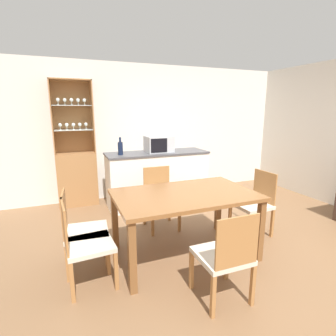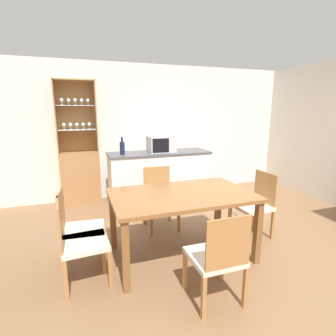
{
  "view_description": "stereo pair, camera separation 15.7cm",
  "coord_description": "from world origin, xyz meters",
  "px_view_note": "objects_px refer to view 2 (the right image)",
  "views": [
    {
      "loc": [
        -1.9,
        -2.41,
        1.7
      ],
      "look_at": [
        -0.53,
        1.03,
        0.87
      ],
      "focal_mm": 28.0,
      "sensor_mm": 36.0,
      "label": 1
    },
    {
      "loc": [
        -1.75,
        -2.47,
        1.7
      ],
      "look_at": [
        -0.53,
        1.03,
        0.87
      ],
      "focal_mm": 28.0,
      "sensor_mm": 36.0,
      "label": 2
    }
  ],
  "objects_px": {
    "dining_chair_head_near": "(217,257)",
    "wine_bottle": "(122,148)",
    "dining_table": "(182,201)",
    "dining_chair_side_left_near": "(79,242)",
    "display_cabinet": "(80,168)",
    "microwave": "(161,144)",
    "dining_chair_side_right_far": "(255,204)",
    "dining_chair_side_left_far": "(79,229)",
    "dining_chair_head_far": "(160,198)"
  },
  "relations": [
    {
      "from": "dining_chair_head_near",
      "to": "dining_table",
      "type": "bearing_deg",
      "value": 90.32
    },
    {
      "from": "display_cabinet",
      "to": "microwave",
      "type": "distance_m",
      "value": 1.54
    },
    {
      "from": "dining_chair_side_left_near",
      "to": "wine_bottle",
      "type": "height_order",
      "value": "wine_bottle"
    },
    {
      "from": "dining_chair_side_right_far",
      "to": "dining_chair_side_left_far",
      "type": "xyz_separation_m",
      "value": [
        -2.27,
        0.0,
        0.0
      ]
    },
    {
      "from": "dining_chair_head_far",
      "to": "microwave",
      "type": "xyz_separation_m",
      "value": [
        0.32,
        0.94,
        0.66
      ]
    },
    {
      "from": "microwave",
      "to": "dining_chair_side_right_far",
      "type": "bearing_deg",
      "value": -63.33
    },
    {
      "from": "dining_chair_side_left_far",
      "to": "dining_table",
      "type": "bearing_deg",
      "value": 86.89
    },
    {
      "from": "dining_chair_side_right_far",
      "to": "microwave",
      "type": "xyz_separation_m",
      "value": [
        -0.81,
        1.62,
        0.66
      ]
    },
    {
      "from": "display_cabinet",
      "to": "microwave",
      "type": "bearing_deg",
      "value": -20.24
    },
    {
      "from": "dining_chair_side_left_far",
      "to": "wine_bottle",
      "type": "relative_size",
      "value": 3.0
    },
    {
      "from": "dining_chair_head_near",
      "to": "dining_chair_side_left_near",
      "type": "bearing_deg",
      "value": 149.38
    },
    {
      "from": "dining_chair_head_far",
      "to": "dining_chair_side_left_far",
      "type": "distance_m",
      "value": 1.32
    },
    {
      "from": "dining_chair_head_far",
      "to": "dining_chair_side_left_near",
      "type": "distance_m",
      "value": 1.5
    },
    {
      "from": "dining_table",
      "to": "dining_chair_side_right_far",
      "type": "distance_m",
      "value": 1.17
    },
    {
      "from": "display_cabinet",
      "to": "dining_chair_side_left_near",
      "type": "distance_m",
      "value": 2.44
    },
    {
      "from": "wine_bottle",
      "to": "microwave",
      "type": "bearing_deg",
      "value": 5.39
    },
    {
      "from": "dining_chair_side_left_near",
      "to": "dining_chair_side_right_far",
      "type": "bearing_deg",
      "value": 93.63
    },
    {
      "from": "dining_chair_side_right_far",
      "to": "dining_table",
      "type": "bearing_deg",
      "value": 94.73
    },
    {
      "from": "dining_chair_head_far",
      "to": "microwave",
      "type": "distance_m",
      "value": 1.19
    },
    {
      "from": "dining_chair_head_far",
      "to": "dining_chair_head_near",
      "type": "xyz_separation_m",
      "value": [
        -0.0,
        -1.66,
        0.0
      ]
    },
    {
      "from": "dining_table",
      "to": "dining_chair_side_left_near",
      "type": "distance_m",
      "value": 1.17
    },
    {
      "from": "dining_chair_head_far",
      "to": "wine_bottle",
      "type": "height_order",
      "value": "wine_bottle"
    },
    {
      "from": "display_cabinet",
      "to": "dining_chair_head_far",
      "type": "height_order",
      "value": "display_cabinet"
    },
    {
      "from": "wine_bottle",
      "to": "display_cabinet",
      "type": "bearing_deg",
      "value": 139.95
    },
    {
      "from": "dining_chair_head_far",
      "to": "dining_chair_head_near",
      "type": "bearing_deg",
      "value": 90.7
    },
    {
      "from": "dining_chair_side_right_far",
      "to": "dining_chair_side_left_far",
      "type": "distance_m",
      "value": 2.27
    },
    {
      "from": "display_cabinet",
      "to": "dining_chair_head_near",
      "type": "bearing_deg",
      "value": -71.11
    },
    {
      "from": "dining_chair_side_left_near",
      "to": "wine_bottle",
      "type": "relative_size",
      "value": 3.0
    },
    {
      "from": "dining_chair_side_left_near",
      "to": "dining_chair_head_far",
      "type": "bearing_deg",
      "value": 126.95
    },
    {
      "from": "dining_chair_side_left_far",
      "to": "microwave",
      "type": "relative_size",
      "value": 1.91
    },
    {
      "from": "dining_chair_head_near",
      "to": "microwave",
      "type": "height_order",
      "value": "microwave"
    },
    {
      "from": "dining_chair_side_left_far",
      "to": "dining_chair_head_near",
      "type": "relative_size",
      "value": 1.0
    },
    {
      "from": "display_cabinet",
      "to": "dining_chair_head_near",
      "type": "relative_size",
      "value": 2.51
    },
    {
      "from": "dining_chair_head_far",
      "to": "dining_chair_side_left_near",
      "type": "xyz_separation_m",
      "value": [
        -1.13,
        -0.98,
        0.0
      ]
    },
    {
      "from": "dining_chair_side_right_far",
      "to": "dining_chair_side_left_far",
      "type": "height_order",
      "value": "same"
    },
    {
      "from": "dining_chair_head_far",
      "to": "dining_chair_side_left_near",
      "type": "relative_size",
      "value": 1.0
    },
    {
      "from": "dining_chair_head_far",
      "to": "wine_bottle",
      "type": "bearing_deg",
      "value": -65.75
    },
    {
      "from": "dining_chair_side_right_far",
      "to": "microwave",
      "type": "distance_m",
      "value": 1.93
    },
    {
      "from": "dining_chair_head_near",
      "to": "wine_bottle",
      "type": "height_order",
      "value": "wine_bottle"
    },
    {
      "from": "dining_chair_side_left_far",
      "to": "microwave",
      "type": "bearing_deg",
      "value": 142.58
    },
    {
      "from": "display_cabinet",
      "to": "dining_chair_side_left_near",
      "type": "bearing_deg",
      "value": -91.62
    },
    {
      "from": "dining_chair_head_near",
      "to": "wine_bottle",
      "type": "bearing_deg",
      "value": 98.83
    },
    {
      "from": "dining_chair_side_right_far",
      "to": "wine_bottle",
      "type": "bearing_deg",
      "value": 41.41
    },
    {
      "from": "display_cabinet",
      "to": "dining_chair_head_near",
      "type": "height_order",
      "value": "display_cabinet"
    },
    {
      "from": "dining_chair_head_near",
      "to": "wine_bottle",
      "type": "xyz_separation_m",
      "value": [
        -0.38,
        2.53,
        0.64
      ]
    },
    {
      "from": "display_cabinet",
      "to": "dining_table",
      "type": "relative_size",
      "value": 1.38
    },
    {
      "from": "dining_chair_side_left_far",
      "to": "dining_chair_head_near",
      "type": "height_order",
      "value": "same"
    },
    {
      "from": "dining_table",
      "to": "dining_chair_head_far",
      "type": "bearing_deg",
      "value": 89.96
    },
    {
      "from": "dining_chair_side_left_far",
      "to": "dining_chair_side_left_near",
      "type": "relative_size",
      "value": 1.0
    },
    {
      "from": "dining_chair_head_near",
      "to": "microwave",
      "type": "bearing_deg",
      "value": 83.31
    }
  ]
}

